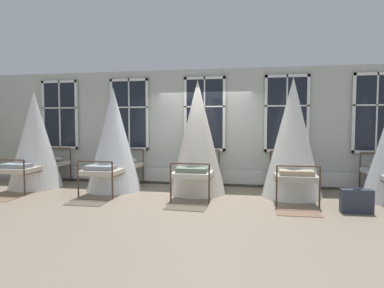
% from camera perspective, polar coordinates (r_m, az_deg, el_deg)
% --- Properties ---
extents(ground, '(25.56, 25.56, 0.00)m').
position_cam_1_polar(ground, '(8.01, 1.00, -8.43)').
color(ground, gray).
extents(back_wall_with_windows, '(13.78, 0.10, 3.11)m').
position_cam_1_polar(back_wall_with_windows, '(9.03, 2.27, 2.86)').
color(back_wall_with_windows, '#B2B7AD').
rests_on(back_wall_with_windows, ground).
extents(window_bank, '(9.59, 0.10, 2.83)m').
position_cam_1_polar(window_bank, '(8.92, 2.15, -0.07)').
color(window_bank, black).
rests_on(window_bank, ground).
extents(cot_first, '(1.34, 1.99, 2.49)m').
position_cam_1_polar(cot_first, '(9.53, -25.29, 0.48)').
color(cot_first, '#4C3323').
rests_on(cot_first, ground).
extents(cot_second, '(1.34, 2.00, 2.55)m').
position_cam_1_polar(cot_second, '(8.49, -13.27, 0.58)').
color(cot_second, '#4C3323').
rests_on(cot_second, ground).
extents(cot_third, '(1.34, 1.98, 2.68)m').
position_cam_1_polar(cot_third, '(7.89, 0.96, 0.93)').
color(cot_third, '#4C3323').
rests_on(cot_third, ground).
extents(cot_fourth, '(1.34, 1.99, 2.70)m').
position_cam_1_polar(cot_fourth, '(7.82, 16.81, 0.81)').
color(cot_fourth, '#4C3323').
rests_on(cot_fourth, ground).
extents(rug_second, '(0.82, 0.59, 0.01)m').
position_cam_1_polar(rug_second, '(7.40, -17.50, -9.55)').
color(rug_second, brown).
rests_on(rug_second, ground).
extents(rug_third, '(0.82, 0.60, 0.01)m').
position_cam_1_polar(rug_third, '(6.69, -0.97, -10.78)').
color(rug_third, brown).
rests_on(rug_third, ground).
extents(rug_fourth, '(0.81, 0.57, 0.01)m').
position_cam_1_polar(rug_fourth, '(6.62, 17.66, -11.11)').
color(rug_fourth, brown).
rests_on(rug_fourth, ground).
extents(suitcase_dark, '(0.57, 0.23, 0.47)m').
position_cam_1_polar(suitcase_dark, '(6.98, 26.33, -8.72)').
color(suitcase_dark, '#2D3342').
rests_on(suitcase_dark, ground).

